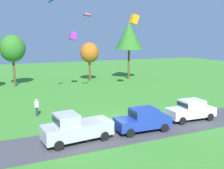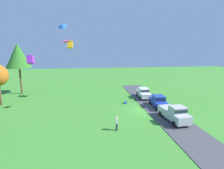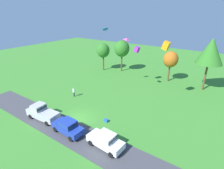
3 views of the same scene
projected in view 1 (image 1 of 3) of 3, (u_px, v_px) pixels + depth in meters
The scene contains 13 objects.
ground_plane at pixel (112, 122), 23.25m from camera, with size 120.00×120.00×0.00m, color #3D842D.
pavement_strip at pixel (128, 132), 20.71m from camera, with size 36.00×4.40×0.06m, color #424247.
car_pickup_mid_row at pixel (75, 127), 18.63m from camera, with size 5.14×2.36×2.14m.
car_sedan_by_flagpole at pixel (143, 119), 20.77m from camera, with size 4.48×2.13×1.84m.
car_sedan_near_entrance at pixel (191, 109), 23.63m from camera, with size 4.50×2.16×1.84m.
person_beside_suv at pixel (37, 107), 24.94m from camera, with size 0.36×0.24×1.71m.
tree_center_back at pixel (13, 49), 39.53m from camera, with size 3.75×3.75×7.91m.
tree_right_of_center at pixel (89, 53), 44.71m from camera, with size 3.17×3.17×6.69m.
tree_far_left at pixel (129, 36), 46.51m from camera, with size 4.83×4.83×10.19m.
cooler_box at pixel (139, 111), 26.24m from camera, with size 0.56×0.40×0.40m, color blue.
kite_box_high_right at pixel (134, 19), 34.54m from camera, with size 0.85×0.85×1.19m, color orange.
kite_box_low_drifter at pixel (73, 36), 36.23m from camera, with size 0.76×0.76×1.07m, color purple.
kite_diamond_topmost at pixel (87, 14), 31.66m from camera, with size 0.97×0.97×0.35m, color #EA4C9E.
Camera 1 is at (-9.41, -20.22, 7.38)m, focal length 42.00 mm.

